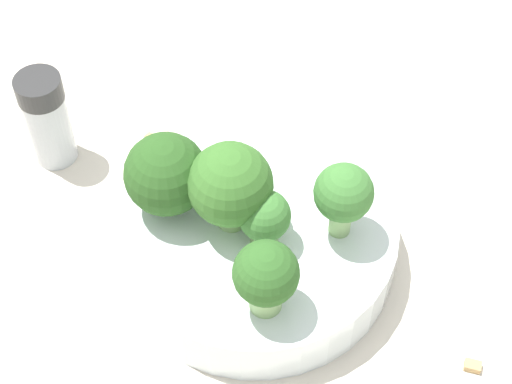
% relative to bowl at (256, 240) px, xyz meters
% --- Properties ---
extents(ground_plane, '(3.00, 3.00, 0.00)m').
position_rel_bowl_xyz_m(ground_plane, '(0.00, 0.00, -0.02)').
color(ground_plane, beige).
extents(bowl, '(0.18, 0.18, 0.04)m').
position_rel_bowl_xyz_m(bowl, '(0.00, 0.00, 0.00)').
color(bowl, silver).
rests_on(bowl, ground_plane).
extents(broccoli_floret_0, '(0.05, 0.05, 0.06)m').
position_rel_bowl_xyz_m(broccoli_floret_0, '(-0.00, 0.02, 0.05)').
color(broccoli_floret_0, '#8EB770').
rests_on(broccoli_floret_0, bowl).
extents(broccoli_floret_1, '(0.05, 0.05, 0.06)m').
position_rel_bowl_xyz_m(broccoli_floret_1, '(0.01, 0.06, 0.05)').
color(broccoli_floret_1, '#8EB770').
rests_on(broccoli_floret_1, bowl).
extents(broccoli_floret_2, '(0.04, 0.04, 0.06)m').
position_rel_bowl_xyz_m(broccoli_floret_2, '(-0.00, -0.05, 0.05)').
color(broccoli_floret_2, '#8EB770').
rests_on(broccoli_floret_2, bowl).
extents(broccoli_floret_3, '(0.04, 0.04, 0.05)m').
position_rel_bowl_xyz_m(broccoli_floret_3, '(-0.06, -0.01, 0.05)').
color(broccoli_floret_3, '#8EB770').
rests_on(broccoli_floret_3, bowl).
extents(broccoli_floret_4, '(0.03, 0.03, 0.04)m').
position_rel_bowl_xyz_m(broccoli_floret_4, '(-0.01, -0.01, 0.04)').
color(broccoli_floret_4, '#7A9E5B').
rests_on(broccoli_floret_4, bowl).
extents(pepper_shaker, '(0.03, 0.03, 0.08)m').
position_rel_bowl_xyz_m(pepper_shaker, '(0.07, 0.15, 0.02)').
color(pepper_shaker, '#B2B7BC').
rests_on(pepper_shaker, ground_plane).
extents(almond_crumb_0, '(0.01, 0.01, 0.01)m').
position_rel_bowl_xyz_m(almond_crumb_0, '(-0.07, -0.14, -0.01)').
color(almond_crumb_0, tan).
rests_on(almond_crumb_0, ground_plane).
extents(almond_crumb_2, '(0.01, 0.01, 0.01)m').
position_rel_bowl_xyz_m(almond_crumb_2, '(0.10, 0.09, -0.01)').
color(almond_crumb_2, tan).
rests_on(almond_crumb_2, ground_plane).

